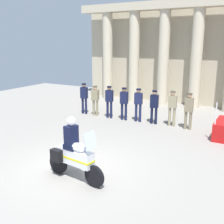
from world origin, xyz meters
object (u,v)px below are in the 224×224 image
Objects in this scene: officer_in_row_0 at (84,96)px; officer_in_row_4 at (138,102)px; officer_in_row_2 at (109,99)px; officer_in_row_6 at (172,106)px; officer_in_row_1 at (95,98)px; officer_in_row_5 at (154,104)px; motorcycle_with_rider at (73,154)px; officer_in_row_7 at (189,108)px; officer_in_row_3 at (124,101)px.

officer_in_row_0 is 1.02× the size of officer_in_row_4.
officer_in_row_6 is at bearing 177.09° from officer_in_row_2.
officer_in_row_1 is 3.35m from officer_in_row_5.
officer_in_row_6 is at bearing 90.04° from motorcycle_with_rider.
officer_in_row_0 is 5.82m from officer_in_row_7.
officer_in_row_2 is 0.99× the size of officer_in_row_6.
officer_in_row_0 is at bearing -11.19° from officer_in_row_1.
officer_in_row_0 is 7.73m from motorcycle_with_rider.
officer_in_row_1 is 0.89m from officer_in_row_2.
officer_in_row_0 is 1.02× the size of officer_in_row_3.
motorcycle_with_rider is (1.64, -6.46, -0.20)m from officer_in_row_3.
officer_in_row_2 is at bearing -2.91° from officer_in_row_6.
officer_in_row_1 is at bearing -3.71° from officer_in_row_6.
officer_in_row_3 is 6.66m from motorcycle_with_rider.
officer_in_row_0 is 0.82× the size of motorcycle_with_rider.
officer_in_row_1 is 0.97× the size of officer_in_row_2.
officer_in_row_2 is 1.01× the size of officer_in_row_3.
officer_in_row_6 is at bearing 177.63° from officer_in_row_5.
officer_in_row_4 is at bearing -7.34° from officer_in_row_7.
motorcycle_with_rider is at bearing 111.78° from officer_in_row_1.
officer_in_row_3 is (1.74, 0.01, 0.02)m from officer_in_row_1.
officer_in_row_6 is at bearing 177.52° from officer_in_row_3.
officer_in_row_5 is 1.70m from officer_in_row_7.
officer_in_row_3 is at bearing -2.48° from officer_in_row_6.
officer_in_row_2 is 1.02× the size of officer_in_row_5.
officer_in_row_3 reaches higher than officer_in_row_5.
officer_in_row_5 is (0.84, 0.02, -0.02)m from officer_in_row_4.
officer_in_row_6 reaches higher than officer_in_row_2.
motorcycle_with_rider reaches higher than officer_in_row_1.
officer_in_row_0 is 5.01m from officer_in_row_6.
officer_in_row_3 is 1.01× the size of officer_in_row_5.
officer_in_row_4 is 0.84m from officer_in_row_5.
officer_in_row_3 is 0.81× the size of motorcycle_with_rider.
motorcycle_with_rider is (4.16, -6.52, -0.22)m from officer_in_row_0.
officer_in_row_4 is 0.99× the size of officer_in_row_6.
officer_in_row_5 is 0.80× the size of motorcycle_with_rider.
motorcycle_with_rider is (0.87, -6.53, -0.20)m from officer_in_row_4.
officer_in_row_4 is 0.81× the size of motorcycle_with_rider.
officer_in_row_2 is at bearing -2.28° from officer_in_row_4.
officer_in_row_2 is 2.46m from officer_in_row_5.
officer_in_row_3 is 0.77m from officer_in_row_4.
officer_in_row_1 is at bearing -4.07° from officer_in_row_5.
motorcycle_with_rider is at bearing 84.41° from officer_in_row_5.
officer_in_row_4 is at bearing 177.72° from officer_in_row_2.
officer_in_row_0 is 1.67m from officer_in_row_2.
officer_in_row_7 is (0.81, -0.14, -0.01)m from officer_in_row_6.
officer_in_row_0 reaches higher than officer_in_row_6.
officer_in_row_6 reaches higher than officer_in_row_7.
officer_in_row_6 is (5.01, 0.09, -0.00)m from officer_in_row_0.
officer_in_row_6 is at bearing 176.50° from officer_in_row_4.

